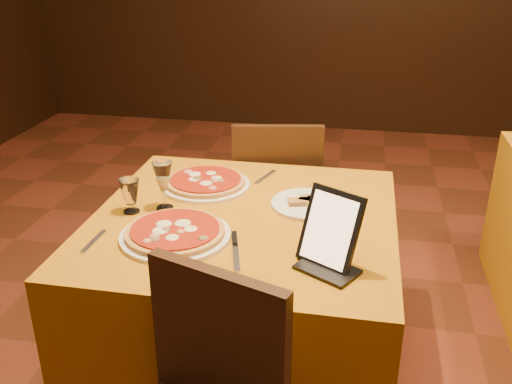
% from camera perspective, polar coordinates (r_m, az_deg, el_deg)
% --- Properties ---
extents(floor, '(6.00, 7.00, 0.01)m').
position_cam_1_polar(floor, '(2.52, 4.89, -18.13)').
color(floor, '#5E2D19').
rests_on(floor, ground).
extents(main_table, '(1.10, 1.10, 0.75)m').
position_cam_1_polar(main_table, '(2.28, -1.16, -10.90)').
color(main_table, '#AF6C0B').
rests_on(main_table, floor).
extents(chair_main_far, '(0.47, 0.47, 0.91)m').
position_cam_1_polar(chair_main_far, '(2.93, 2.04, -0.75)').
color(chair_main_far, black).
rests_on(chair_main_far, floor).
extents(pizza_near, '(0.38, 0.38, 0.03)m').
position_cam_1_polar(pizza_near, '(1.96, -8.08, -4.12)').
color(pizza_near, white).
rests_on(pizza_near, main_table).
extents(pizza_far, '(0.36, 0.36, 0.03)m').
position_cam_1_polar(pizza_far, '(2.34, -5.05, 0.90)').
color(pizza_far, white).
rests_on(pizza_far, main_table).
extents(cutlet_dish, '(0.28, 0.28, 0.03)m').
position_cam_1_polar(cutlet_dish, '(2.18, 5.20, -1.06)').
color(cutlet_dish, white).
rests_on(cutlet_dish, main_table).
extents(wine_glass, '(0.09, 0.09, 0.19)m').
position_cam_1_polar(wine_glass, '(2.14, -9.24, 0.66)').
color(wine_glass, '#CFD076').
rests_on(wine_glass, main_table).
extents(water_glass, '(0.08, 0.08, 0.13)m').
position_cam_1_polar(water_glass, '(2.14, -12.46, -0.40)').
color(water_glass, silver).
rests_on(water_glass, main_table).
extents(tablet, '(0.21, 0.18, 0.23)m').
position_cam_1_polar(tablet, '(1.76, 7.45, -3.67)').
color(tablet, black).
rests_on(tablet, main_table).
extents(knife, '(0.08, 0.23, 0.01)m').
position_cam_1_polar(knife, '(1.85, -2.04, -6.07)').
color(knife, silver).
rests_on(knife, main_table).
extents(fork_near, '(0.02, 0.16, 0.01)m').
position_cam_1_polar(fork_near, '(1.99, -15.90, -4.76)').
color(fork_near, silver).
rests_on(fork_near, main_table).
extents(fork_far, '(0.07, 0.17, 0.01)m').
position_cam_1_polar(fork_far, '(2.43, 0.94, 1.51)').
color(fork_far, silver).
rests_on(fork_far, main_table).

